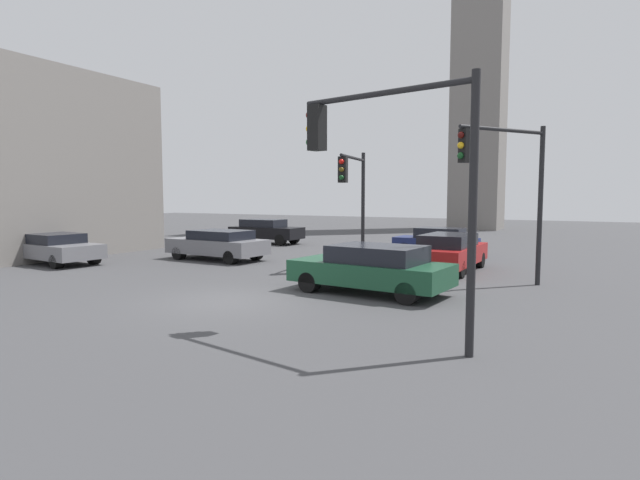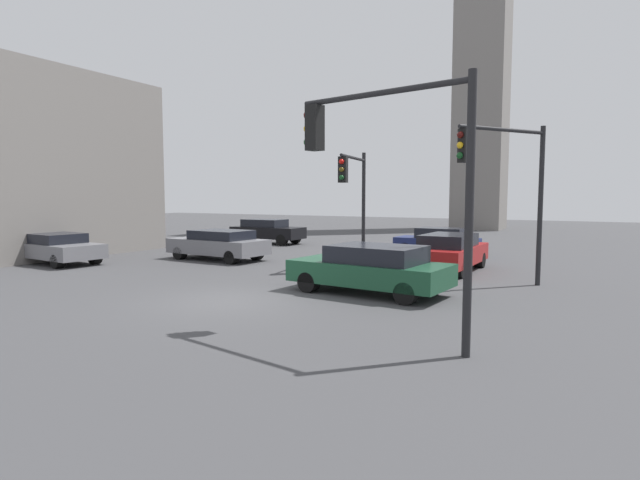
{
  "view_description": "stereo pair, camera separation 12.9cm",
  "coord_description": "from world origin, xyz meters",
  "px_view_note": "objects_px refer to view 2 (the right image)",
  "views": [
    {
      "loc": [
        9.03,
        -11.42,
        2.98
      ],
      "look_at": [
        -0.14,
        5.66,
        1.3
      ],
      "focal_mm": 28.88,
      "sensor_mm": 36.0,
      "label": 1
    },
    {
      "loc": [
        9.15,
        -11.36,
        2.98
      ],
      "look_at": [
        -0.14,
        5.66,
        1.3
      ],
      "focal_mm": 28.88,
      "sensor_mm": 36.0,
      "label": 2
    }
  ],
  "objects_px": {
    "traffic_light_1": "(505,171)",
    "car_0": "(56,247)",
    "car_2": "(371,268)",
    "car_3": "(219,244)",
    "car_5": "(267,231)",
    "traffic_light_0": "(354,185)",
    "car_1": "(449,252)",
    "car_4": "(438,241)",
    "traffic_light_2": "(384,155)"
  },
  "relations": [
    {
      "from": "traffic_light_0",
      "to": "traffic_light_2",
      "type": "height_order",
      "value": "traffic_light_2"
    },
    {
      "from": "car_3",
      "to": "car_5",
      "type": "xyz_separation_m",
      "value": [
        -2.71,
        7.86,
        0.06
      ]
    },
    {
      "from": "car_2",
      "to": "car_5",
      "type": "distance_m",
      "value": 17.12
    },
    {
      "from": "car_1",
      "to": "car_4",
      "type": "relative_size",
      "value": 1.14
    },
    {
      "from": "car_0",
      "to": "car_5",
      "type": "relative_size",
      "value": 1.03
    },
    {
      "from": "traffic_light_0",
      "to": "car_4",
      "type": "bearing_deg",
      "value": 153.0
    },
    {
      "from": "traffic_light_1",
      "to": "car_0",
      "type": "relative_size",
      "value": 1.11
    },
    {
      "from": "traffic_light_1",
      "to": "car_3",
      "type": "bearing_deg",
      "value": -63.26
    },
    {
      "from": "traffic_light_0",
      "to": "traffic_light_1",
      "type": "bearing_deg",
      "value": 59.43
    },
    {
      "from": "car_0",
      "to": "car_4",
      "type": "relative_size",
      "value": 1.14
    },
    {
      "from": "traffic_light_1",
      "to": "car_5",
      "type": "bearing_deg",
      "value": -87.52
    },
    {
      "from": "traffic_light_1",
      "to": "car_4",
      "type": "distance_m",
      "value": 10.0
    },
    {
      "from": "traffic_light_0",
      "to": "car_1",
      "type": "relative_size",
      "value": 1.03
    },
    {
      "from": "traffic_light_0",
      "to": "car_1",
      "type": "height_order",
      "value": "traffic_light_0"
    },
    {
      "from": "traffic_light_2",
      "to": "car_0",
      "type": "relative_size",
      "value": 1.11
    },
    {
      "from": "traffic_light_1",
      "to": "car_5",
      "type": "xyz_separation_m",
      "value": [
        -15.49,
        9.46,
        -2.95
      ]
    },
    {
      "from": "car_0",
      "to": "car_5",
      "type": "bearing_deg",
      "value": 82.87
    },
    {
      "from": "car_5",
      "to": "traffic_light_0",
      "type": "bearing_deg",
      "value": -36.91
    },
    {
      "from": "traffic_light_0",
      "to": "car_3",
      "type": "xyz_separation_m",
      "value": [
        -6.41,
        -0.97,
        -2.68
      ]
    },
    {
      "from": "car_2",
      "to": "car_4",
      "type": "xyz_separation_m",
      "value": [
        -1.06,
        11.06,
        -0.06
      ]
    },
    {
      "from": "traffic_light_1",
      "to": "car_2",
      "type": "height_order",
      "value": "traffic_light_1"
    },
    {
      "from": "traffic_light_1",
      "to": "car_3",
      "type": "height_order",
      "value": "traffic_light_1"
    },
    {
      "from": "car_0",
      "to": "car_4",
      "type": "distance_m",
      "value": 17.8
    },
    {
      "from": "traffic_light_2",
      "to": "car_1",
      "type": "relative_size",
      "value": 1.1
    },
    {
      "from": "car_2",
      "to": "car_5",
      "type": "bearing_deg",
      "value": -39.36
    },
    {
      "from": "car_1",
      "to": "traffic_light_2",
      "type": "bearing_deg",
      "value": -171.22
    },
    {
      "from": "traffic_light_1",
      "to": "car_1",
      "type": "distance_m",
      "value": 4.96
    },
    {
      "from": "traffic_light_1",
      "to": "car_1",
      "type": "relative_size",
      "value": 1.11
    },
    {
      "from": "car_4",
      "to": "traffic_light_1",
      "type": "bearing_deg",
      "value": 120.18
    },
    {
      "from": "car_5",
      "to": "car_4",
      "type": "bearing_deg",
      "value": -5.09
    },
    {
      "from": "traffic_light_0",
      "to": "car_1",
      "type": "distance_m",
      "value": 4.75
    },
    {
      "from": "traffic_light_1",
      "to": "car_1",
      "type": "height_order",
      "value": "traffic_light_1"
    },
    {
      "from": "car_4",
      "to": "traffic_light_2",
      "type": "bearing_deg",
      "value": 104.16
    },
    {
      "from": "car_0",
      "to": "car_2",
      "type": "xyz_separation_m",
      "value": [
        14.86,
        0.19,
        0.07
      ]
    },
    {
      "from": "traffic_light_2",
      "to": "car_5",
      "type": "distance_m",
      "value": 22.1
    },
    {
      "from": "traffic_light_0",
      "to": "car_3",
      "type": "relative_size",
      "value": 1.01
    },
    {
      "from": "traffic_light_0",
      "to": "traffic_light_1",
      "type": "distance_m",
      "value": 6.89
    },
    {
      "from": "car_3",
      "to": "car_5",
      "type": "relative_size",
      "value": 1.06
    },
    {
      "from": "car_0",
      "to": "car_3",
      "type": "distance_m",
      "value": 7.0
    },
    {
      "from": "car_1",
      "to": "car_4",
      "type": "distance_m",
      "value": 5.68
    },
    {
      "from": "car_0",
      "to": "car_1",
      "type": "distance_m",
      "value": 16.83
    },
    {
      "from": "traffic_light_0",
      "to": "traffic_light_1",
      "type": "relative_size",
      "value": 0.93
    },
    {
      "from": "car_0",
      "to": "car_2",
      "type": "relative_size",
      "value": 0.94
    },
    {
      "from": "car_4",
      "to": "traffic_light_0",
      "type": "bearing_deg",
      "value": 74.09
    },
    {
      "from": "traffic_light_0",
      "to": "car_0",
      "type": "relative_size",
      "value": 1.03
    },
    {
      "from": "car_0",
      "to": "car_1",
      "type": "xyz_separation_m",
      "value": [
        15.75,
        5.92,
        0.07
      ]
    },
    {
      "from": "car_3",
      "to": "traffic_light_0",
      "type": "bearing_deg",
      "value": -167.94
    },
    {
      "from": "car_1",
      "to": "car_2",
      "type": "distance_m",
      "value": 5.8
    },
    {
      "from": "car_5",
      "to": "traffic_light_2",
      "type": "bearing_deg",
      "value": -49.1
    },
    {
      "from": "car_1",
      "to": "car_2",
      "type": "bearing_deg",
      "value": 172.85
    }
  ]
}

